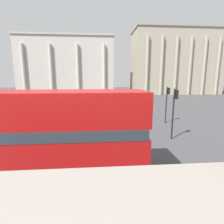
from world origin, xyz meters
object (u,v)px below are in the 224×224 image
object	(u,v)px
traffic_light_mid	(167,100)
pedestrian_black	(81,99)
pedestrian_red	(117,113)
pedestrian_white	(85,123)
double_decker_bus	(24,134)
traffic_light_near	(174,107)
plaza_building_right	(175,62)
plaza_building_left	(68,66)
pedestrian_grey	(53,129)

from	to	relation	value
traffic_light_mid	pedestrian_black	bearing A→B (deg)	125.91
pedestrian_red	pedestrian_white	size ratio (longest dim) A/B	1.09
double_decker_bus	traffic_light_mid	xyz separation A→B (m)	(10.57, 10.41, 0.20)
pedestrian_black	traffic_light_near	bearing A→B (deg)	95.46
plaza_building_right	traffic_light_near	world-z (taller)	plaza_building_right
traffic_light_near	pedestrian_red	size ratio (longest dim) A/B	2.19
plaza_building_left	pedestrian_white	size ratio (longest dim) A/B	17.23
pedestrian_black	pedestrian_white	world-z (taller)	pedestrian_black
plaza_building_right	pedestrian_red	bearing A→B (deg)	-121.03
traffic_light_near	plaza_building_right	bearing A→B (deg)	66.35
double_decker_bus	pedestrian_white	xyz separation A→B (m)	(2.10, 7.19, -1.39)
plaza_building_right	plaza_building_left	bearing A→B (deg)	177.36
pedestrian_grey	plaza_building_right	bearing A→B (deg)	135.49
traffic_light_near	pedestrian_black	bearing A→B (deg)	114.72
double_decker_bus	pedestrian_black	size ratio (longest dim) A/B	6.09
traffic_light_near	pedestrian_white	bearing A→B (deg)	165.21
plaza_building_left	traffic_light_mid	size ratio (longest dim) A/B	7.38
double_decker_bus	plaza_building_right	xyz separation A→B (m)	(28.16, 48.89, 7.59)
plaza_building_right	traffic_light_mid	world-z (taller)	plaza_building_right
pedestrian_white	double_decker_bus	bearing A→B (deg)	161.37
double_decker_bus	traffic_light_near	bearing A→B (deg)	31.60
plaza_building_left	plaza_building_right	xyz separation A→B (m)	(34.30, -1.58, 1.29)
plaza_building_right	traffic_light_mid	xyz separation A→B (m)	(-17.60, -38.48, -7.39)
plaza_building_right	traffic_light_near	xyz separation A→B (m)	(-19.07, -43.55, -7.34)
plaza_building_left	pedestrian_white	distance (m)	44.73
traffic_light_mid	pedestrian_black	distance (m)	17.88
traffic_light_mid	pedestrian_grey	world-z (taller)	traffic_light_mid
double_decker_bus	traffic_light_near	size ratio (longest dim) A/B	2.64
plaza_building_right	pedestrian_grey	size ratio (longest dim) A/B	16.51
double_decker_bus	pedestrian_white	size ratio (longest dim) A/B	6.30
double_decker_bus	plaza_building_right	distance (m)	56.93
plaza_building_left	pedestrian_black	distance (m)	27.47
traffic_light_near	pedestrian_red	distance (m)	6.82
pedestrian_grey	pedestrian_white	distance (m)	2.85
pedestrian_red	pedestrian_grey	world-z (taller)	pedestrian_red
plaza_building_left	plaza_building_right	size ratio (longest dim) A/B	1.05
traffic_light_near	pedestrian_grey	xyz separation A→B (m)	(-9.28, 0.16, -1.64)
traffic_light_near	plaza_building_left	bearing A→B (deg)	108.64
plaza_building_left	traffic_light_near	size ratio (longest dim) A/B	7.21
traffic_light_mid	plaza_building_left	bearing A→B (deg)	112.63
traffic_light_mid	pedestrian_white	bearing A→B (deg)	-159.17
traffic_light_near	pedestrian_black	xyz separation A→B (m)	(-8.97, 19.49, -1.60)
traffic_light_near	traffic_light_mid	distance (m)	5.28
traffic_light_near	pedestrian_white	xyz separation A→B (m)	(-6.99, 1.84, -1.64)
pedestrian_black	pedestrian_red	size ratio (longest dim) A/B	0.95
plaza_building_left	traffic_light_mid	world-z (taller)	plaza_building_left
pedestrian_red	traffic_light_mid	bearing A→B (deg)	-156.86
double_decker_bus	plaza_building_right	size ratio (longest dim) A/B	0.38
traffic_light_mid	pedestrian_white	distance (m)	9.19
double_decker_bus	pedestrian_black	xyz separation A→B (m)	(0.12, 24.84, -1.35)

